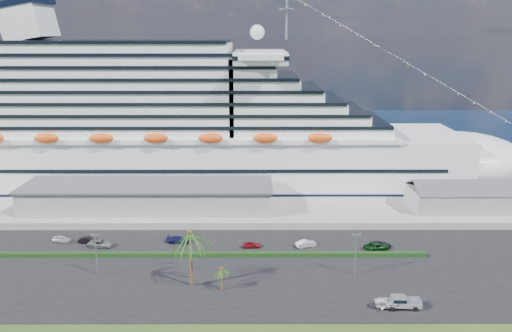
{
  "coord_description": "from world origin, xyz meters",
  "views": [
    {
      "loc": [
        1.35,
        -76.68,
        44.24
      ],
      "look_at": [
        1.59,
        30.0,
        15.34
      ],
      "focal_mm": 35.0,
      "sensor_mm": 36.0,
      "label": 1
    }
  ],
  "objects_px": {
    "cruise_ship": "(175,131)",
    "parked_car_3": "(178,240)",
    "boat_trailer": "(390,302)",
    "pickup_truck": "(402,302)"
  },
  "relations": [
    {
      "from": "cruise_ship",
      "to": "parked_car_3",
      "type": "bearing_deg",
      "value": -81.28
    },
    {
      "from": "cruise_ship",
      "to": "boat_trailer",
      "type": "xyz_separation_m",
      "value": [
        45.08,
        -67.68,
        -15.46
      ]
    },
    {
      "from": "cruise_ship",
      "to": "pickup_truck",
      "type": "height_order",
      "value": "cruise_ship"
    },
    {
      "from": "pickup_truck",
      "to": "boat_trailer",
      "type": "height_order",
      "value": "pickup_truck"
    },
    {
      "from": "parked_car_3",
      "to": "cruise_ship",
      "type": "bearing_deg",
      "value": 16.92
    },
    {
      "from": "cruise_ship",
      "to": "boat_trailer",
      "type": "height_order",
      "value": "cruise_ship"
    },
    {
      "from": "pickup_truck",
      "to": "boat_trailer",
      "type": "relative_size",
      "value": 1.01
    },
    {
      "from": "parked_car_3",
      "to": "pickup_truck",
      "type": "xyz_separation_m",
      "value": [
        40.82,
        -26.26,
        0.43
      ]
    },
    {
      "from": "parked_car_3",
      "to": "pickup_truck",
      "type": "relative_size",
      "value": 0.82
    },
    {
      "from": "cruise_ship",
      "to": "pickup_truck",
      "type": "distance_m",
      "value": 83.75
    }
  ]
}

